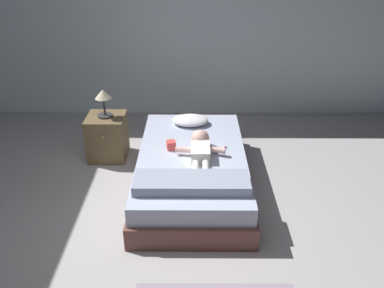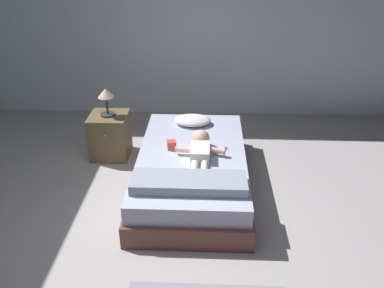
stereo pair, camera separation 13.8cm
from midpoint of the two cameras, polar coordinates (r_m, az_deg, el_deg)
name	(u,v)px [view 2 (the right image)]	position (r m, az deg, el deg)	size (l,w,h in m)	color
ground_plane	(153,247)	(3.62, -4.35, -14.21)	(8.00, 8.00, 0.00)	#A5A0A1
wall_behind_bed	(177,15)	(5.77, -1.43, 17.66)	(8.00, 0.12, 2.82)	silver
bed	(192,170)	(4.26, 0.93, -3.65)	(1.14, 2.03, 0.40)	brown
pillow	(193,120)	(4.76, 0.90, 3.36)	(0.43, 0.31, 0.10)	white
baby	(200,147)	(4.11, 2.14, -0.50)	(0.51, 0.66, 0.19)	white
toothbrush	(225,150)	(4.21, 5.55, -0.86)	(0.04, 0.17, 0.02)	#AB37A6
nightstand	(110,135)	(4.91, -10.64, 1.19)	(0.44, 0.47, 0.53)	brown
lamp	(106,96)	(4.72, -11.16, 6.58)	(0.18, 0.18, 0.33)	#333338
blanket	(189,183)	(3.59, 0.66, -5.47)	(1.02, 0.33, 0.09)	#9096AE
toy_block	(171,145)	(4.22, -1.97, -0.11)	(0.11, 0.11, 0.09)	#E34B45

